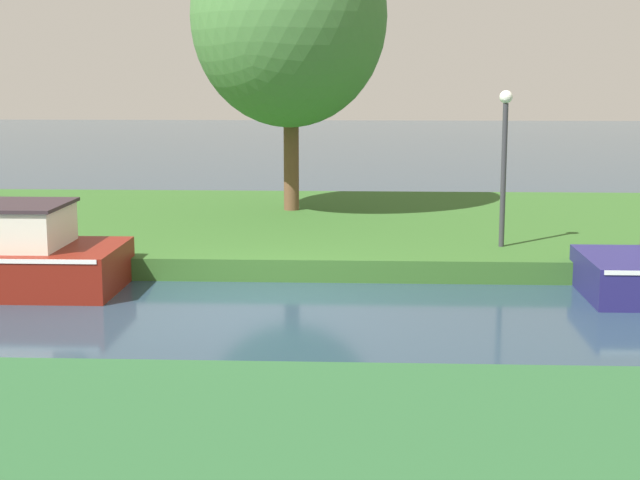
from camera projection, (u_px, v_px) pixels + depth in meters
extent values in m
plane|color=#253B4D|center=(262.00, 310.00, 15.04)|extent=(120.00, 120.00, 0.00)
cube|color=#305C24|center=(295.00, 226.00, 21.90)|extent=(72.00, 10.00, 0.40)
cylinder|color=brown|center=(291.00, 144.00, 22.86)|extent=(0.36, 0.36, 3.11)
ellipsoid|color=#44753B|center=(289.00, 16.00, 21.89)|extent=(4.44, 4.63, 5.01)
cylinder|color=#333338|center=(503.00, 176.00, 18.03)|extent=(0.10, 0.10, 2.67)
sphere|color=white|center=(506.00, 97.00, 17.78)|extent=(0.24, 0.24, 0.24)
cylinder|color=#433221|center=(15.00, 240.00, 17.48)|extent=(0.13, 0.13, 0.50)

